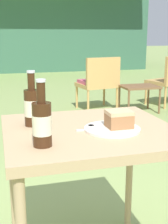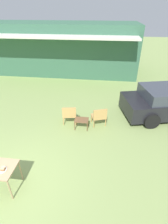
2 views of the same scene
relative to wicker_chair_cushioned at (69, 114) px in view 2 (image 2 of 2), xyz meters
The scene contains 9 objects.
ground_plane 3.51m from the wicker_chair_cushioned, 108.90° to the right, with size 60.00×60.00×0.00m, color #8CA35B.
cabin_building 7.52m from the wicker_chair_cushioned, 105.96° to the left, with size 10.98×4.98×3.39m.
wicker_chair_cushioned is the anchor object (origin of this frame).
wicker_chair_plain 1.24m from the wicker_chair_cushioned, ahead, with size 0.69×0.64×0.83m.
garden_side_table 0.64m from the wicker_chair_cushioned, 28.53° to the right, with size 0.55×0.41×0.41m.
patio_table 3.48m from the wicker_chair_cushioned, 108.90° to the right, with size 0.76×0.69×0.75m.
cake_on_plate 3.51m from the wicker_chair_cushioned, 107.03° to the right, with size 0.25×0.25×0.08m.
fork 3.51m from the wicker_chair_cushioned, 108.30° to the right, with size 0.20×0.03×0.01m.
loose_bottle_cap 3.48m from the wicker_chair_cushioned, 108.83° to the right, with size 0.03×0.03×0.01m.
Camera 2 is at (2.51, -2.77, 4.26)m, focal length 28.00 mm.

